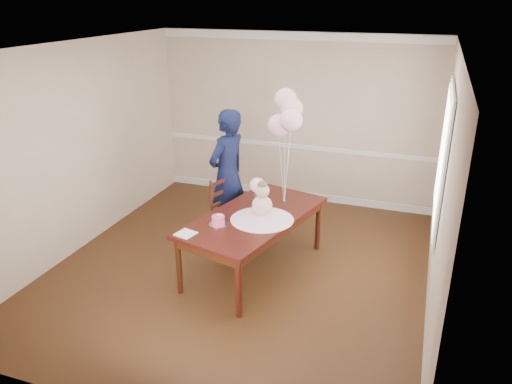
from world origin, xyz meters
name	(u,v)px	position (x,y,z in m)	size (l,w,h in m)	color
floor	(240,268)	(0.00, 0.00, 0.00)	(4.50, 5.00, 0.00)	black
ceiling	(237,47)	(0.00, 0.00, 2.70)	(4.50, 5.00, 0.02)	silver
wall_back	(295,119)	(0.00, 2.50, 1.35)	(4.50, 0.02, 2.70)	tan
wall_front	(114,272)	(0.00, -2.50, 1.35)	(4.50, 0.02, 2.70)	tan
wall_left	(78,148)	(-2.25, 0.00, 1.35)	(0.02, 5.00, 2.70)	tan
wall_right	(443,191)	(2.25, 0.00, 1.35)	(0.02, 5.00, 2.70)	tan
chair_rail_trim	(294,146)	(0.00, 2.49, 0.90)	(4.50, 0.02, 0.07)	white
crown_molding	(297,36)	(0.00, 2.49, 2.63)	(4.50, 0.02, 0.12)	white
baseboard_trim	(293,194)	(0.00, 2.49, 0.06)	(4.50, 0.02, 0.12)	silver
window_frame	(443,158)	(2.23, 0.50, 1.55)	(0.02, 1.66, 1.56)	silver
window_blinds	(442,157)	(2.21, 0.50, 1.55)	(0.01, 1.50, 1.40)	silver
dining_table_top	(254,217)	(0.18, 0.03, 0.72)	(0.99, 1.99, 0.05)	black
table_apron	(254,222)	(0.18, 0.03, 0.65)	(0.89, 1.89, 0.10)	black
table_leg_fl	(179,266)	(-0.45, -0.75, 0.35)	(0.07, 0.07, 0.70)	black
table_leg_fr	(239,289)	(0.36, -0.96, 0.35)	(0.07, 0.07, 0.70)	black
table_leg_bl	(265,212)	(-0.01, 1.02, 0.35)	(0.07, 0.07, 0.70)	black
table_leg_br	(318,226)	(0.80, 0.82, 0.35)	(0.07, 0.07, 0.70)	black
baby_skirt	(262,216)	(0.31, -0.05, 0.80)	(0.76, 0.76, 0.10)	#FEBBE3
baby_torso	(262,205)	(0.31, -0.05, 0.92)	(0.24, 0.24, 0.24)	#FFA1C1
baby_head	(262,190)	(0.31, -0.05, 1.11)	(0.17, 0.17, 0.17)	#D0AE8F
baby_hair	(262,186)	(0.31, -0.05, 1.17)	(0.12, 0.12, 0.12)	brown
cake_platter	(218,224)	(-0.13, -0.35, 0.75)	(0.22, 0.22, 0.01)	white
birthday_cake	(218,220)	(-0.13, -0.35, 0.80)	(0.15, 0.15, 0.10)	#DC4572
cake_flower_a	(218,215)	(-0.13, -0.35, 0.87)	(0.03, 0.03, 0.03)	white
cake_flower_b	(221,215)	(-0.09, -0.34, 0.87)	(0.03, 0.03, 0.03)	white
rose_vase_near	(257,198)	(0.10, 0.36, 0.83)	(0.10, 0.10, 0.16)	silver
roses_near	(257,185)	(0.10, 0.36, 1.00)	(0.19, 0.19, 0.19)	white
napkin	(186,234)	(-0.37, -0.70, 0.75)	(0.20, 0.20, 0.01)	white
balloon_weight	(284,201)	(0.41, 0.54, 0.76)	(0.04, 0.04, 0.02)	silver
balloon_a	(279,125)	(0.31, 0.56, 1.74)	(0.28, 0.28, 0.28)	#FBB2C9
balloon_b	(291,120)	(0.49, 0.47, 1.84)	(0.28, 0.28, 0.28)	#FFB4C4
balloon_c	(292,109)	(0.45, 0.63, 1.94)	(0.28, 0.28, 0.28)	#EAA6B4
balloon_d	(286,99)	(0.36, 0.67, 2.04)	(0.28, 0.28, 0.28)	#EDA8B4
balloon_ribbon_a	(281,170)	(0.36, 0.55, 1.17)	(0.00, 0.00, 0.83)	white
balloon_ribbon_b	(287,168)	(0.45, 0.50, 1.22)	(0.00, 0.00, 0.93)	white
balloon_ribbon_c	(288,162)	(0.43, 0.59, 1.27)	(0.00, 0.00, 1.03)	white
balloon_ribbon_d	(285,157)	(0.38, 0.61, 1.32)	(0.00, 0.00, 1.13)	white
dining_chair_seat	(231,217)	(-0.34, 0.53, 0.42)	(0.41, 0.41, 0.05)	#34110E
chair_leg_fl	(214,233)	(-0.54, 0.42, 0.20)	(0.04, 0.04, 0.40)	#3B1D10
chair_leg_fr	(233,240)	(-0.22, 0.32, 0.20)	(0.04, 0.04, 0.40)	#3C1910
chair_leg_bl	(229,224)	(-0.45, 0.74, 0.20)	(0.04, 0.04, 0.40)	#38190F
chair_leg_br	(248,230)	(-0.13, 0.65, 0.20)	(0.04, 0.04, 0.40)	#35190E
chair_back_post_l	(211,199)	(-0.56, 0.42, 0.70)	(0.04, 0.04, 0.53)	#3B1810
chair_back_post_r	(227,192)	(-0.47, 0.75, 0.70)	(0.04, 0.04, 0.53)	#3E2310
chair_slat_low	(220,203)	(-0.52, 0.58, 0.58)	(0.03, 0.38, 0.05)	#351D0E
chair_slat_mid	(219,193)	(-0.52, 0.58, 0.73)	(0.03, 0.38, 0.05)	#34140E
chair_slat_top	(219,182)	(-0.52, 0.58, 0.88)	(0.03, 0.38, 0.05)	#33120E
woman	(227,174)	(-0.50, 0.84, 0.91)	(0.66, 0.44, 1.83)	#0E1433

